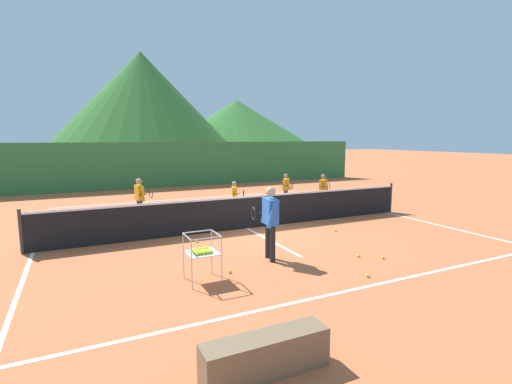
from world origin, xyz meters
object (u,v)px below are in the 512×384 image
tennis_net (247,212)px  instructor (270,216)px  tennis_ball_5 (195,249)px  courtside_bench (266,355)px  student_3 (323,187)px  tennis_ball_7 (197,241)px  student_1 (235,195)px  tennis_ball_1 (368,275)px  tennis_ball_2 (335,230)px  tennis_ball_3 (383,257)px  student_0 (140,195)px  tennis_ball_4 (230,271)px  tennis_ball_0 (309,224)px  ball_cart (202,251)px  student_2 (286,186)px  tennis_ball_6 (358,256)px

tennis_net → instructor: 2.96m
tennis_ball_5 → courtside_bench: bearing=-97.2°
student_3 → tennis_ball_7: size_ratio=18.76×
student_1 → tennis_ball_5: bearing=-126.2°
courtside_bench → tennis_ball_7: bearing=81.1°
student_3 → tennis_ball_1: bearing=-119.2°
tennis_ball_1 → tennis_ball_2: same height
instructor → tennis_ball_3: size_ratio=23.78×
tennis_ball_2 → student_1: bearing=118.4°
student_0 → tennis_ball_4: size_ratio=20.16×
tennis_net → tennis_ball_5: bearing=-144.2°
tennis_ball_0 → courtside_bench: courtside_bench is taller
tennis_ball_7 → courtside_bench: courtside_bench is taller
tennis_ball_2 → tennis_ball_7: size_ratio=1.00×
student_0 → ball_cart: (0.22, -5.87, -0.24)m
tennis_ball_2 → tennis_ball_4: same height
student_0 → tennis_net: bearing=-42.8°
instructor → tennis_ball_3: bearing=-24.8°
tennis_ball_2 → tennis_ball_1: bearing=-117.8°
ball_cart → tennis_ball_3: size_ratio=13.22×
tennis_ball_1 → ball_cart: bearing=158.1°
student_2 → tennis_ball_4: bearing=-128.6°
student_3 → tennis_ball_1: (-3.58, -6.42, -0.73)m
instructor → student_2: size_ratio=1.28×
tennis_ball_0 → student_1: bearing=123.0°
student_1 → tennis_ball_0: 2.82m
student_1 → student_2: (2.59, 0.95, 0.04)m
tennis_net → student_3: size_ratio=8.97×
student_2 → instructor: bearing=-123.3°
tennis_ball_2 → tennis_ball_0: bearing=105.8°
instructor → tennis_ball_4: size_ratio=23.78×
student_3 → tennis_ball_5: 6.97m
tennis_net → tennis_ball_4: (-1.83, -3.22, -0.47)m
ball_cart → tennis_ball_5: (0.42, 1.94, -0.55)m
instructor → tennis_ball_3: (2.28, -1.05, -0.94)m
tennis_ball_4 → tennis_ball_7: same height
ball_cart → tennis_net: bearing=54.3°
tennis_ball_6 → student_2: bearing=73.9°
ball_cart → student_3: bearing=38.9°
student_0 → ball_cart: bearing=-87.9°
tennis_ball_4 → ball_cart: bearing=-164.0°
tennis_ball_4 → tennis_ball_7: 2.40m
instructor → tennis_ball_5: (-1.30, 1.37, -0.94)m
student_3 → tennis_ball_5: size_ratio=18.76×
tennis_ball_5 → student_3: bearing=28.5°
tennis_ball_0 → tennis_ball_1: same height
student_2 → student_1: bearing=-159.7°
tennis_ball_1 → tennis_ball_3: size_ratio=1.00×
student_0 → tennis_ball_6: (3.80, -6.02, -0.79)m
tennis_ball_1 → tennis_ball_5: bearing=128.8°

